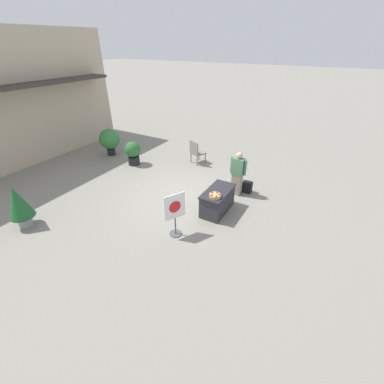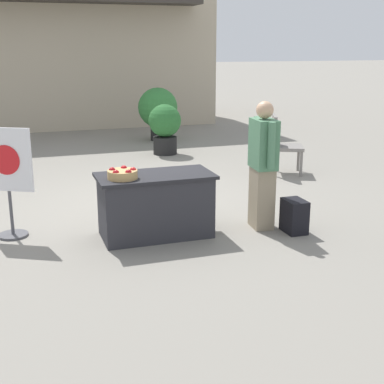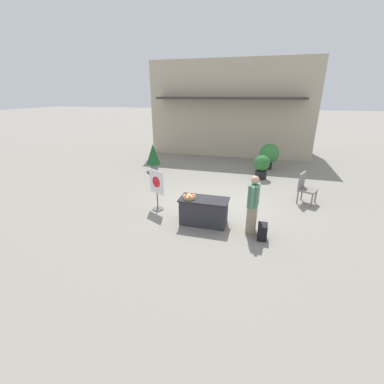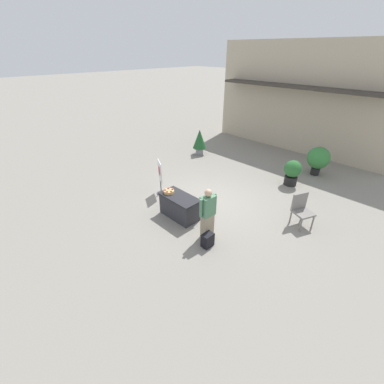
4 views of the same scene
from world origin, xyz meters
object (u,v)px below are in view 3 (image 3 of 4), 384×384
at_px(display_table, 204,211).
at_px(potted_plant_near_left, 269,154).
at_px(person_visitor, 253,204).
at_px(patio_chair, 305,187).
at_px(potted_plant_far_left, 153,156).
at_px(potted_plant_far_right, 262,166).
at_px(poster_board, 157,188).
at_px(apple_basket, 189,197).
at_px(backpack, 262,232).

height_order(display_table, potted_plant_near_left, potted_plant_near_left).
relative_size(person_visitor, patio_chair, 1.53).
height_order(potted_plant_far_left, potted_plant_far_right, potted_plant_far_left).
xyz_separation_m(person_visitor, potted_plant_far_right, (0.13, 4.98, -0.22)).
xyz_separation_m(person_visitor, poster_board, (-3.04, 0.66, -0.07)).
xyz_separation_m(apple_basket, patio_chair, (3.41, 2.56, -0.25)).
bearing_deg(patio_chair, person_visitor, -98.83).
bearing_deg(display_table, poster_board, 162.44).
bearing_deg(apple_basket, poster_board, 153.82).
bearing_deg(display_table, apple_basket, -167.37).
distance_m(display_table, patio_chair, 3.89).
height_order(person_visitor, backpack, person_visitor).
relative_size(apple_basket, potted_plant_near_left, 0.27).
height_order(display_table, potted_plant_far_left, potted_plant_far_left).
height_order(display_table, potted_plant_far_right, potted_plant_far_right).
bearing_deg(potted_plant_far_right, apple_basket, -111.04).
relative_size(person_visitor, poster_board, 1.20).
distance_m(apple_basket, backpack, 2.20).
xyz_separation_m(display_table, apple_basket, (-0.41, -0.09, 0.44)).
height_order(display_table, poster_board, poster_board).
bearing_deg(potted_plant_far_right, patio_chair, -57.74).
relative_size(potted_plant_near_left, potted_plant_far_right, 1.20).
bearing_deg(potted_plant_far_right, potted_plant_far_left, -178.06).
bearing_deg(potted_plant_far_left, person_visitor, -43.98).
relative_size(display_table, potted_plant_far_right, 1.31).
relative_size(poster_board, potted_plant_far_right, 1.26).
relative_size(person_visitor, potted_plant_far_right, 1.52).
height_order(apple_basket, potted_plant_near_left, potted_plant_near_left).
relative_size(potted_plant_far_left, potted_plant_near_left, 1.05).
relative_size(display_table, potted_plant_far_left, 1.05).
xyz_separation_m(backpack, potted_plant_far_left, (-5.29, 5.12, 0.57)).
bearing_deg(poster_board, potted_plant_far_right, 171.78).
bearing_deg(display_table, potted_plant_near_left, 74.67).
xyz_separation_m(display_table, potted_plant_far_right, (1.49, 4.86, 0.21)).
bearing_deg(poster_board, potted_plant_far_left, -126.94).
bearing_deg(apple_basket, patio_chair, 36.85).
bearing_deg(potted_plant_far_left, poster_board, -64.94).
bearing_deg(display_table, patio_chair, 39.39).
relative_size(apple_basket, poster_board, 0.26).
bearing_deg(potted_plant_near_left, patio_chair, -73.73).
relative_size(apple_basket, patio_chair, 0.33).
relative_size(apple_basket, person_visitor, 0.22).
bearing_deg(backpack, apple_basket, 170.65).
bearing_deg(patio_chair, poster_board, -134.08).
bearing_deg(poster_board, backpack, 101.92).
xyz_separation_m(potted_plant_far_left, potted_plant_far_right, (5.11, 0.17, -0.18)).
bearing_deg(backpack, potted_plant_far_left, 135.95).
xyz_separation_m(backpack, patio_chair, (1.33, 2.90, 0.38)).
relative_size(display_table, backpack, 3.33).
height_order(backpack, poster_board, poster_board).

